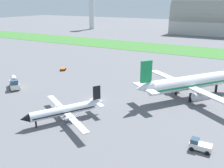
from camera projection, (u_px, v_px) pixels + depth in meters
The scene contains 9 objects.
ground_plane at pixel (95, 100), 65.08m from camera, with size 600.00×600.00×0.00m, color slate.
grass_taxiway_strip at pixel (179, 50), 131.49m from camera, with size 360.00×28.00×0.08m, color #3D7533.
airplane_foreground_turboprop at pixel (65, 110), 53.26m from camera, with size 18.97×16.55×6.40m.
airplane_midfield_jet at pixel (187, 83), 65.26m from camera, with size 26.26×26.58×11.00m.
pushback_tug_near_gate at pixel (200, 145), 42.98m from camera, with size 3.60×2.06×1.95m.
baggage_cart_midfield at pixel (63, 69), 92.59m from camera, with size 2.60×2.90×0.90m.
fuel_truck_by_runway at pixel (14, 83), 73.35m from camera, with size 6.62×5.85×3.29m.
hangar_distant at pixel (218, 16), 186.77m from camera, with size 64.17×30.28×30.82m.
control_tower at pixel (91, 5), 221.23m from camera, with size 8.00×8.00×33.80m.
Camera 1 is at (33.28, -50.86, 24.01)m, focal length 41.11 mm.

